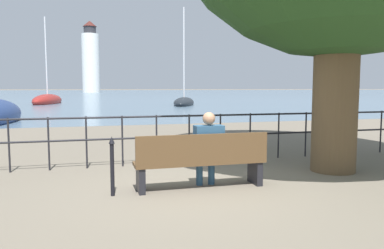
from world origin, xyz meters
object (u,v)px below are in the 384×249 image
(seated_person_left, at_px, (208,146))
(sailboat_3, at_px, (48,101))
(closed_umbrella, at_px, (112,163))
(harbor_lighthouse, at_px, (91,59))
(park_bench, at_px, (201,161))
(sailboat_2, at_px, (184,102))

(seated_person_left, xyz_separation_m, sailboat_3, (-5.98, 35.72, -0.36))
(closed_umbrella, distance_m, harbor_lighthouse, 135.74)
(seated_person_left, distance_m, harbor_lighthouse, 135.62)
(park_bench, height_order, sailboat_2, sailboat_2)
(sailboat_3, bearing_deg, closed_umbrella, -71.49)
(park_bench, distance_m, sailboat_2, 30.24)
(park_bench, height_order, seated_person_left, seated_person_left)
(sailboat_2, height_order, sailboat_3, sailboat_2)
(sailboat_3, bearing_deg, sailboat_2, -14.88)
(seated_person_left, bearing_deg, harbor_lighthouse, 90.38)
(sailboat_2, xyz_separation_m, sailboat_3, (-12.98, 6.42, 0.06))
(park_bench, xyz_separation_m, closed_umbrella, (-1.40, -0.03, 0.06))
(seated_person_left, bearing_deg, sailboat_2, 76.56)
(seated_person_left, xyz_separation_m, closed_umbrella, (-1.54, -0.11, -0.17))
(closed_umbrella, bearing_deg, sailboat_3, 97.07)
(sailboat_3, bearing_deg, seated_person_left, -69.06)
(closed_umbrella, height_order, sailboat_2, sailboat_2)
(closed_umbrella, height_order, harbor_lighthouse, harbor_lighthouse)
(seated_person_left, distance_m, sailboat_2, 30.13)
(seated_person_left, bearing_deg, sailboat_3, 99.51)
(closed_umbrella, xyz_separation_m, sailboat_3, (-4.44, 35.83, -0.18))
(seated_person_left, height_order, sailboat_3, sailboat_3)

